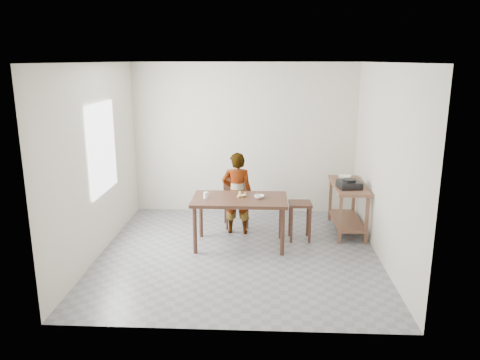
{
  "coord_description": "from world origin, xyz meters",
  "views": [
    {
      "loc": [
        0.33,
        -6.32,
        2.74
      ],
      "look_at": [
        0.0,
        0.4,
        1.0
      ],
      "focal_mm": 35.0,
      "sensor_mm": 36.0,
      "label": 1
    }
  ],
  "objects_px": {
    "stool": "(300,221)",
    "child": "(237,193)",
    "dining_table": "(240,222)",
    "dining_chair": "(236,202)",
    "prep_counter": "(347,208)"
  },
  "relations": [
    {
      "from": "prep_counter",
      "to": "stool",
      "type": "relative_size",
      "value": 1.99
    },
    {
      "from": "dining_table",
      "to": "dining_chair",
      "type": "bearing_deg",
      "value": 96.75
    },
    {
      "from": "child",
      "to": "prep_counter",
      "type": "bearing_deg",
      "value": -175.17
    },
    {
      "from": "prep_counter",
      "to": "stool",
      "type": "distance_m",
      "value": 0.9
    },
    {
      "from": "child",
      "to": "stool",
      "type": "distance_m",
      "value": 1.08
    },
    {
      "from": "child",
      "to": "dining_chair",
      "type": "relative_size",
      "value": 1.61
    },
    {
      "from": "stool",
      "to": "child",
      "type": "bearing_deg",
      "value": 166.06
    },
    {
      "from": "prep_counter",
      "to": "dining_chair",
      "type": "height_order",
      "value": "dining_chair"
    },
    {
      "from": "prep_counter",
      "to": "child",
      "type": "xyz_separation_m",
      "value": [
        -1.79,
        -0.16,
        0.27
      ]
    },
    {
      "from": "child",
      "to": "stool",
      "type": "xyz_separation_m",
      "value": [
        0.99,
        -0.25,
        -0.37
      ]
    },
    {
      "from": "prep_counter",
      "to": "dining_chair",
      "type": "bearing_deg",
      "value": 174.89
    },
    {
      "from": "stool",
      "to": "dining_table",
      "type": "bearing_deg",
      "value": -162.24
    },
    {
      "from": "prep_counter",
      "to": "stool",
      "type": "height_order",
      "value": "prep_counter"
    },
    {
      "from": "dining_table",
      "to": "stool",
      "type": "relative_size",
      "value": 2.32
    },
    {
      "from": "dining_chair",
      "to": "stool",
      "type": "height_order",
      "value": "dining_chair"
    }
  ]
}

